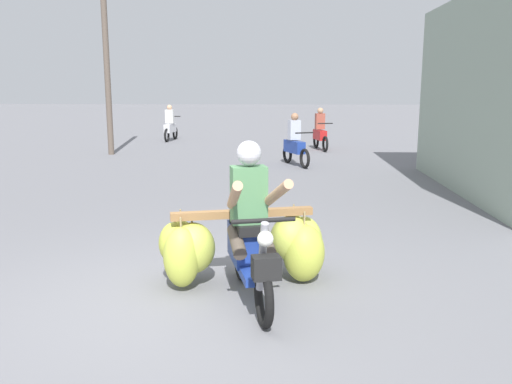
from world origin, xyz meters
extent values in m
plane|color=slate|center=(0.00, 0.00, 0.00)|extent=(120.00, 120.00, 0.00)
torus|color=black|center=(0.91, -0.43, 0.28)|extent=(0.22, 0.56, 0.56)
torus|color=black|center=(0.61, 0.73, 0.28)|extent=(0.22, 0.56, 0.56)
cube|color=navy|center=(0.78, 0.05, 0.32)|extent=(0.37, 0.60, 0.08)
cube|color=navy|center=(0.68, 0.44, 0.50)|extent=(0.43, 0.69, 0.36)
cube|color=black|center=(0.70, 0.36, 0.72)|extent=(0.40, 0.65, 0.10)
cylinder|color=gray|center=(0.89, -0.38, 0.62)|extent=(0.14, 0.29, 0.69)
cylinder|color=black|center=(0.90, -0.41, 0.96)|extent=(0.55, 0.18, 0.04)
sphere|color=silver|center=(0.92, -0.49, 0.82)|extent=(0.14, 0.14, 0.14)
cube|color=black|center=(0.93, -0.53, 0.58)|extent=(0.27, 0.21, 0.20)
cube|color=navy|center=(0.91, -0.43, 0.58)|extent=(0.17, 0.30, 0.04)
cube|color=olive|center=(0.65, 0.58, 0.78)|extent=(1.48, 0.47, 0.08)
cube|color=olive|center=(0.60, 0.76, 0.75)|extent=(1.33, 0.41, 0.06)
ellipsoid|color=#AEB83E|center=(-0.06, 0.51, 0.47)|extent=(0.41, 0.39, 0.46)
cylinder|color=#998459|center=(-0.06, 0.51, 0.73)|extent=(0.02, 0.02, 0.12)
ellipsoid|color=#B9C349|center=(0.13, 0.47, 0.43)|extent=(0.54, 0.51, 0.54)
cylinder|color=#998459|center=(0.13, 0.47, 0.73)|extent=(0.02, 0.02, 0.12)
ellipsoid|color=#B1BB41|center=(1.30, 0.67, 0.33)|extent=(0.58, 0.56, 0.63)
cylinder|color=#998459|center=(1.30, 0.67, 0.70)|extent=(0.02, 0.02, 0.18)
ellipsoid|color=#B1BB41|center=(1.19, 1.01, 0.42)|extent=(0.44, 0.41, 0.50)
cylinder|color=#998459|center=(1.19, 1.01, 0.72)|extent=(0.02, 0.02, 0.15)
ellipsoid|color=#BAC44A|center=(1.16, 0.73, 0.48)|extent=(0.58, 0.56, 0.50)
cylinder|color=#998459|center=(1.16, 0.73, 0.74)|extent=(0.02, 0.02, 0.10)
ellipsoid|color=#B4BE44|center=(0.04, 0.35, 0.37)|extent=(0.43, 0.40, 0.63)
cylinder|color=#998459|center=(0.04, 0.35, 0.72)|extent=(0.02, 0.02, 0.14)
ellipsoid|color=#B9C349|center=(1.30, 0.85, 0.39)|extent=(0.49, 0.46, 0.59)
cylinder|color=#998459|center=(1.30, 0.85, 0.72)|extent=(0.02, 0.02, 0.13)
ellipsoid|color=#ADB83D|center=(-0.03, 0.70, 0.40)|extent=(0.45, 0.43, 0.54)
cylinder|color=#998459|center=(-0.03, 0.70, 0.71)|extent=(0.02, 0.02, 0.15)
cube|color=#4C7F51|center=(0.73, 0.24, 1.05)|extent=(0.38, 0.30, 0.56)
sphere|color=silver|center=(0.74, 0.22, 1.46)|extent=(0.24, 0.24, 0.24)
cylinder|color=tan|center=(1.01, -0.04, 1.11)|extent=(0.31, 0.71, 0.39)
cylinder|color=tan|center=(0.63, -0.13, 1.11)|extent=(0.21, 0.72, 0.39)
cylinder|color=#4C4238|center=(0.90, 0.16, 0.62)|extent=(0.23, 0.46, 0.27)
cylinder|color=#4C4238|center=(0.63, 0.09, 0.62)|extent=(0.23, 0.46, 0.27)
torus|color=black|center=(2.42, 12.54, 0.26)|extent=(0.19, 0.53, 0.52)
torus|color=black|center=(2.19, 13.61, 0.26)|extent=(0.19, 0.53, 0.52)
cube|color=red|center=(2.28, 13.17, 0.50)|extent=(0.42, 0.93, 0.32)
cylinder|color=black|center=(2.41, 12.59, 0.92)|extent=(0.50, 0.14, 0.04)
cube|color=#994738|center=(2.28, 13.19, 0.95)|extent=(0.34, 0.26, 0.52)
sphere|color=tan|center=(2.28, 13.17, 1.30)|extent=(0.20, 0.20, 0.20)
torus|color=black|center=(1.62, 8.92, 0.26)|extent=(0.28, 0.51, 0.52)
torus|color=black|center=(1.18, 9.93, 0.26)|extent=(0.28, 0.51, 0.52)
cube|color=navy|center=(1.36, 9.52, 0.50)|extent=(0.58, 0.92, 0.32)
cylinder|color=black|center=(1.60, 8.97, 0.92)|extent=(0.47, 0.23, 0.04)
cube|color=#B2B7C6|center=(1.35, 9.54, 0.95)|extent=(0.36, 0.30, 0.52)
sphere|color=#9E7051|center=(1.36, 9.52, 1.30)|extent=(0.20, 0.20, 0.20)
torus|color=black|center=(-3.28, 16.52, 0.26)|extent=(0.13, 0.53, 0.52)
torus|color=black|center=(-3.38, 15.43, 0.26)|extent=(0.13, 0.53, 0.52)
cube|color=silver|center=(-3.34, 15.87, 0.50)|extent=(0.32, 0.92, 0.32)
cylinder|color=black|center=(-3.29, 16.47, 0.92)|extent=(0.50, 0.08, 0.04)
cube|color=silver|center=(-3.34, 15.85, 0.95)|extent=(0.32, 0.23, 0.52)
sphere|color=tan|center=(-3.34, 15.87, 1.30)|extent=(0.20, 0.20, 0.20)
cylinder|color=brown|center=(-4.31, 11.57, 3.28)|extent=(0.18, 0.18, 6.56)
camera|label=1|loc=(1.06, -4.86, 2.08)|focal=37.64mm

